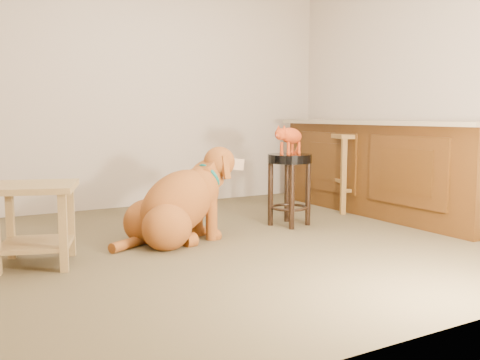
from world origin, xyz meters
TOP-DOWN VIEW (x-y plane):
  - floor at (0.00, 0.00)m, footprint 4.50×4.00m
  - room_shell at (0.00, 0.00)m, footprint 4.54×4.04m
  - cabinet_run at (1.94, 0.30)m, footprint 0.70×2.56m
  - padded_stool at (0.78, 0.31)m, footprint 0.42×0.42m
  - wood_stool at (1.78, 0.58)m, footprint 0.56×0.56m
  - side_table at (-1.42, 0.09)m, footprint 0.66×0.66m
  - golden_retriever at (-0.34, 0.22)m, footprint 1.23×0.66m
  - tabby_kitten at (0.77, 0.31)m, footprint 0.42×0.27m

SIDE VIEW (x-z plane):
  - floor at x=0.00m, z-range -0.01..0.01m
  - golden_retriever at x=-0.34m, z-range -0.10..0.69m
  - side_table at x=-1.42m, z-range 0.09..0.63m
  - wood_stool at x=1.78m, z-range 0.02..0.82m
  - cabinet_run at x=1.94m, z-range -0.03..0.91m
  - padded_stool at x=0.78m, z-range 0.14..0.78m
  - tabby_kitten at x=0.77m, z-range 0.66..0.95m
  - room_shell at x=0.00m, z-range 0.37..2.99m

